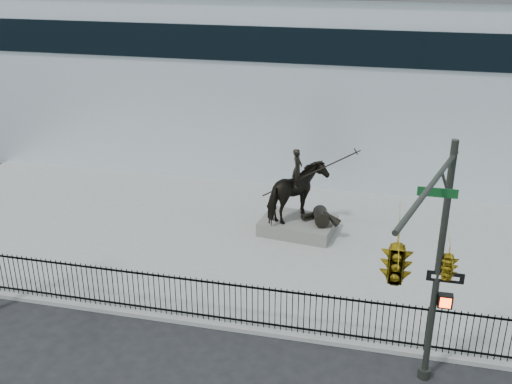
# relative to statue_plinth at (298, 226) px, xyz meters

# --- Properties ---
(ground) EXTENTS (120.00, 120.00, 0.00)m
(ground) POSITION_rel_statue_plinth_xyz_m (-2.07, -8.11, -0.43)
(ground) COLOR black
(ground) RESTS_ON ground
(plaza) EXTENTS (30.00, 12.00, 0.15)m
(plaza) POSITION_rel_statue_plinth_xyz_m (-2.07, -1.11, -0.35)
(plaza) COLOR gray
(plaza) RESTS_ON ground
(building) EXTENTS (44.00, 14.00, 9.00)m
(building) POSITION_rel_statue_plinth_xyz_m (-2.07, 11.89, 4.07)
(building) COLOR silver
(building) RESTS_ON ground
(picket_fence) EXTENTS (22.10, 0.10, 1.50)m
(picket_fence) POSITION_rel_statue_plinth_xyz_m (-2.07, -6.86, 0.47)
(picket_fence) COLOR black
(picket_fence) RESTS_ON plaza
(statue_plinth) EXTENTS (3.19, 2.39, 0.56)m
(statue_plinth) POSITION_rel_statue_plinth_xyz_m (0.00, 0.00, 0.00)
(statue_plinth) COLOR #52504B
(statue_plinth) RESTS_ON plaza
(equestrian_statue) EXTENTS (3.77, 2.57, 3.22)m
(equestrian_statue) POSITION_rel_statue_plinth_xyz_m (0.06, -0.01, 1.44)
(equestrian_statue) COLOR black
(equestrian_statue) RESTS_ON statue_plinth
(traffic_signal_right) EXTENTS (2.17, 6.86, 7.00)m
(traffic_signal_right) POSITION_rel_statue_plinth_xyz_m (4.40, -10.11, 4.42)
(traffic_signal_right) COLOR #262A24
(traffic_signal_right) RESTS_ON ground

